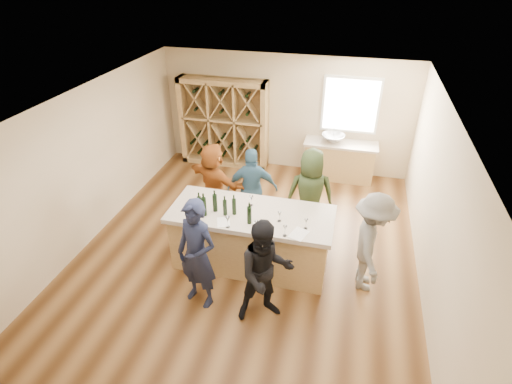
% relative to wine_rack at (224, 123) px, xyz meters
% --- Properties ---
extents(floor, '(6.00, 7.00, 0.10)m').
position_rel_wine_rack_xyz_m(floor, '(1.50, -3.27, -1.15)').
color(floor, brown).
rests_on(floor, ground).
extents(ceiling, '(6.00, 7.00, 0.10)m').
position_rel_wine_rack_xyz_m(ceiling, '(1.50, -3.27, 1.75)').
color(ceiling, white).
rests_on(ceiling, ground).
extents(wall_back, '(6.00, 0.10, 2.80)m').
position_rel_wine_rack_xyz_m(wall_back, '(1.50, 0.28, 0.30)').
color(wall_back, beige).
rests_on(wall_back, ground).
extents(wall_front, '(6.00, 0.10, 2.80)m').
position_rel_wine_rack_xyz_m(wall_front, '(1.50, -6.82, 0.30)').
color(wall_front, beige).
rests_on(wall_front, ground).
extents(wall_left, '(0.10, 7.00, 2.80)m').
position_rel_wine_rack_xyz_m(wall_left, '(-1.55, -3.27, 0.30)').
color(wall_left, beige).
rests_on(wall_left, ground).
extents(wall_right, '(0.10, 7.00, 2.80)m').
position_rel_wine_rack_xyz_m(wall_right, '(4.55, -3.27, 0.30)').
color(wall_right, beige).
rests_on(wall_right, ground).
extents(window_frame, '(1.30, 0.06, 1.30)m').
position_rel_wine_rack_xyz_m(window_frame, '(3.00, 0.20, 0.65)').
color(window_frame, white).
rests_on(window_frame, wall_back).
extents(window_pane, '(1.18, 0.01, 1.18)m').
position_rel_wine_rack_xyz_m(window_pane, '(3.00, 0.17, 0.65)').
color(window_pane, white).
rests_on(window_pane, wall_back).
extents(wine_rack, '(2.20, 0.45, 2.20)m').
position_rel_wine_rack_xyz_m(wine_rack, '(0.00, 0.00, 0.00)').
color(wine_rack, tan).
rests_on(wine_rack, floor).
extents(back_counter_base, '(1.60, 0.58, 0.86)m').
position_rel_wine_rack_xyz_m(back_counter_base, '(2.90, -0.07, -0.67)').
color(back_counter_base, tan).
rests_on(back_counter_base, floor).
extents(back_counter_top, '(1.70, 0.62, 0.06)m').
position_rel_wine_rack_xyz_m(back_counter_top, '(2.90, -0.07, -0.21)').
color(back_counter_top, '#BFAF9C').
rests_on(back_counter_top, back_counter_base).
extents(sink, '(0.54, 0.54, 0.19)m').
position_rel_wine_rack_xyz_m(sink, '(2.70, -0.07, -0.09)').
color(sink, silver).
rests_on(sink, back_counter_top).
extents(faucet, '(0.02, 0.02, 0.30)m').
position_rel_wine_rack_xyz_m(faucet, '(2.70, 0.11, -0.03)').
color(faucet, silver).
rests_on(faucet, back_counter_top).
extents(tasting_counter_base, '(2.60, 1.00, 1.00)m').
position_rel_wine_rack_xyz_m(tasting_counter_base, '(1.65, -3.60, -0.60)').
color(tasting_counter_base, tan).
rests_on(tasting_counter_base, floor).
extents(tasting_counter_top, '(2.72, 1.12, 0.08)m').
position_rel_wine_rack_xyz_m(tasting_counter_top, '(1.65, -3.60, -0.06)').
color(tasting_counter_top, '#BFAF9C').
rests_on(tasting_counter_top, tasting_counter_base).
extents(wine_bottle_a, '(0.08, 0.08, 0.28)m').
position_rel_wine_rack_xyz_m(wine_bottle_a, '(0.83, -3.78, 0.12)').
color(wine_bottle_a, black).
rests_on(wine_bottle_a, tasting_counter_top).
extents(wine_bottle_b, '(0.08, 0.08, 0.33)m').
position_rel_wine_rack_xyz_m(wine_bottle_b, '(0.94, -3.86, 0.14)').
color(wine_bottle_b, black).
rests_on(wine_bottle_b, tasting_counter_top).
extents(wine_bottle_c, '(0.09, 0.09, 0.31)m').
position_rel_wine_rack_xyz_m(wine_bottle_c, '(1.07, -3.70, 0.13)').
color(wine_bottle_c, black).
rests_on(wine_bottle_c, tasting_counter_top).
extents(wine_bottle_d, '(0.08, 0.08, 0.27)m').
position_rel_wine_rack_xyz_m(wine_bottle_d, '(1.26, -3.77, 0.12)').
color(wine_bottle_d, black).
rests_on(wine_bottle_d, tasting_counter_top).
extents(wine_bottle_e, '(0.08, 0.08, 0.28)m').
position_rel_wine_rack_xyz_m(wine_bottle_e, '(1.40, -3.71, 0.12)').
color(wine_bottle_e, black).
rests_on(wine_bottle_e, tasting_counter_top).
extents(wine_glass_a, '(0.08, 0.08, 0.20)m').
position_rel_wine_rack_xyz_m(wine_glass_a, '(1.40, -4.09, 0.08)').
color(wine_glass_a, white).
rests_on(wine_glass_a, tasting_counter_top).
extents(wine_glass_b, '(0.08, 0.08, 0.16)m').
position_rel_wine_rack_xyz_m(wine_glass_b, '(1.85, -4.05, 0.06)').
color(wine_glass_b, white).
rests_on(wine_glass_b, tasting_counter_top).
extents(wine_glass_c, '(0.08, 0.08, 0.18)m').
position_rel_wine_rack_xyz_m(wine_glass_c, '(2.30, -4.09, 0.07)').
color(wine_glass_c, white).
rests_on(wine_glass_c, tasting_counter_top).
extents(wine_glass_d, '(0.07, 0.07, 0.17)m').
position_rel_wine_rack_xyz_m(wine_glass_d, '(2.15, -3.73, 0.06)').
color(wine_glass_d, white).
rests_on(wine_glass_d, tasting_counter_top).
extents(wine_glass_e, '(0.07, 0.07, 0.16)m').
position_rel_wine_rack_xyz_m(wine_glass_e, '(2.59, -3.82, 0.06)').
color(wine_glass_e, white).
rests_on(wine_glass_e, tasting_counter_top).
extents(tasting_menu_a, '(0.28, 0.33, 0.00)m').
position_rel_wine_rack_xyz_m(tasting_menu_a, '(1.30, -3.97, -0.02)').
color(tasting_menu_a, white).
rests_on(tasting_menu_a, tasting_counter_top).
extents(tasting_menu_b, '(0.25, 0.30, 0.00)m').
position_rel_wine_rack_xyz_m(tasting_menu_b, '(1.88, -3.96, -0.02)').
color(tasting_menu_b, white).
rests_on(tasting_menu_b, tasting_counter_top).
extents(tasting_menu_c, '(0.32, 0.37, 0.00)m').
position_rel_wine_rack_xyz_m(tasting_menu_c, '(2.50, -3.99, -0.02)').
color(tasting_menu_c, white).
rests_on(tasting_menu_c, tasting_counter_top).
extents(person_near_left, '(0.78, 0.66, 1.84)m').
position_rel_wine_rack_xyz_m(person_near_left, '(1.10, -4.65, -0.18)').
color(person_near_left, '#191E38').
rests_on(person_near_left, floor).
extents(person_near_right, '(0.94, 0.76, 1.70)m').
position_rel_wine_rack_xyz_m(person_near_right, '(2.15, -4.69, -0.25)').
color(person_near_right, black).
rests_on(person_near_right, floor).
extents(person_server, '(0.60, 1.15, 1.74)m').
position_rel_wine_rack_xyz_m(person_server, '(3.61, -3.67, -0.23)').
color(person_server, slate).
rests_on(person_server, floor).
extents(person_far_mid, '(1.06, 0.70, 1.67)m').
position_rel_wine_rack_xyz_m(person_far_mid, '(1.37, -2.46, -0.27)').
color(person_far_mid, '#335972').
rests_on(person_far_mid, floor).
extents(person_far_right, '(0.97, 0.73, 1.80)m').
position_rel_wine_rack_xyz_m(person_far_right, '(2.49, -2.51, -0.20)').
color(person_far_right, '#263319').
rests_on(person_far_right, floor).
extents(person_far_left, '(1.60, 1.14, 1.63)m').
position_rel_wine_rack_xyz_m(person_far_left, '(0.55, -2.36, -0.29)').
color(person_far_left, '#994C19').
rests_on(person_far_left, floor).
extents(wine_bottle_f, '(0.07, 0.07, 0.30)m').
position_rel_wine_rack_xyz_m(wine_bottle_f, '(1.70, -3.90, 0.13)').
color(wine_bottle_f, black).
rests_on(wine_bottle_f, tasting_counter_top).
extents(wine_glass_f, '(0.07, 0.07, 0.18)m').
position_rel_wine_rack_xyz_m(wine_glass_f, '(1.60, -3.40, 0.07)').
color(wine_glass_f, white).
rests_on(wine_glass_f, tasting_counter_top).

